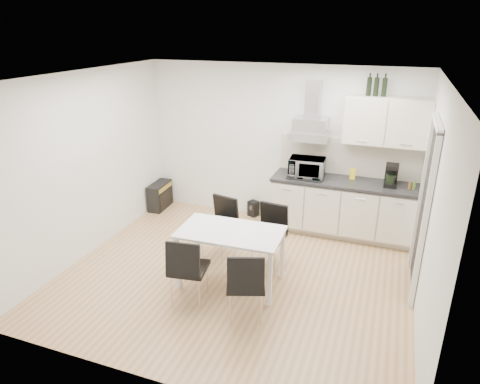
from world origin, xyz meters
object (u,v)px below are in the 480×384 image
(dining_table, at_px, (231,237))
(chair_far_left, at_px, (218,229))
(chair_near_right, at_px, (246,284))
(chair_near_left, at_px, (189,269))
(guitar_amp, at_px, (160,195))
(chair_far_right, at_px, (268,238))
(floor_speaker, at_px, (253,208))
(kitchenette, at_px, (347,185))

(dining_table, relative_size, chair_far_left, 1.50)
(chair_far_left, relative_size, chair_near_right, 1.00)
(dining_table, distance_m, chair_near_left, 0.66)
(guitar_amp, bearing_deg, chair_far_right, -30.94)
(chair_far_right, distance_m, floor_speaker, 1.72)
(chair_near_left, height_order, guitar_amp, chair_near_left)
(kitchenette, bearing_deg, chair_far_left, -139.69)
(chair_near_right, height_order, guitar_amp, chair_near_right)
(chair_far_right, xyz_separation_m, chair_near_right, (0.08, -1.16, 0.00))
(chair_far_left, bearing_deg, chair_near_left, 106.13)
(chair_near_right, distance_m, floor_speaker, 2.83)
(kitchenette, xyz_separation_m, dining_table, (-1.18, -1.93, -0.17))
(kitchenette, xyz_separation_m, chair_near_right, (-0.77, -2.53, -0.39))
(kitchenette, bearing_deg, guitar_amp, -178.53)
(chair_far_right, xyz_separation_m, guitar_amp, (-2.44, 1.28, -0.20))
(chair_near_left, xyz_separation_m, chair_near_right, (0.74, -0.07, 0.00))
(chair_far_left, height_order, chair_near_right, same)
(dining_table, distance_m, floor_speaker, 2.19)
(chair_far_right, distance_m, guitar_amp, 2.77)
(chair_far_left, height_order, chair_near_left, same)
(floor_speaker, bearing_deg, guitar_amp, -148.28)
(kitchenette, relative_size, guitar_amp, 4.32)
(kitchenette, distance_m, chair_near_left, 2.92)
(chair_far_left, relative_size, chair_near_left, 1.00)
(chair_far_left, distance_m, guitar_amp, 2.13)
(kitchenette, distance_m, floor_speaker, 1.73)
(chair_near_left, xyz_separation_m, floor_speaker, (-0.06, 2.63, -0.30))
(kitchenette, height_order, dining_table, kitchenette)
(chair_far_right, relative_size, chair_near_left, 1.00)
(chair_far_right, distance_m, chair_near_right, 1.17)
(chair_far_left, bearing_deg, kitchenette, -127.95)
(floor_speaker, bearing_deg, dining_table, -55.99)
(chair_far_right, bearing_deg, chair_near_left, 65.08)
(chair_near_left, bearing_deg, guitar_amp, 118.55)
(floor_speaker, bearing_deg, chair_far_right, -41.30)
(kitchenette, xyz_separation_m, chair_far_right, (-0.85, -1.37, -0.39))
(kitchenette, relative_size, chair_near_right, 2.86)
(chair_far_left, bearing_deg, floor_speaker, -79.06)
(chair_far_left, bearing_deg, chair_near_right, 136.78)
(dining_table, bearing_deg, guitar_amp, 137.13)
(chair_near_left, height_order, chair_near_right, same)
(dining_table, xyz_separation_m, chair_far_left, (-0.41, 0.57, -0.22))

